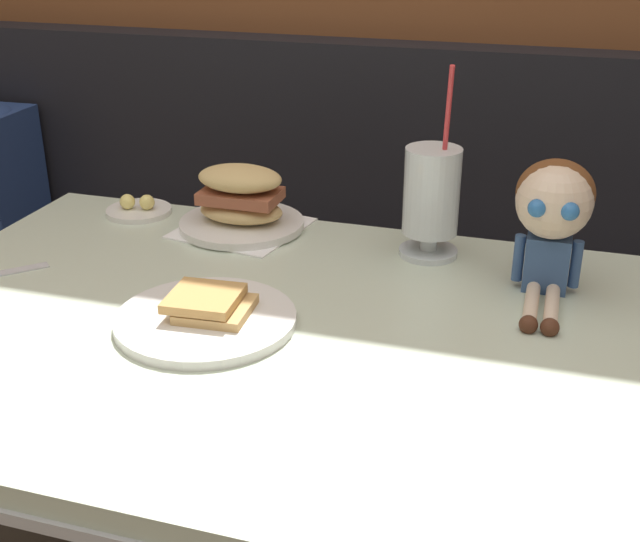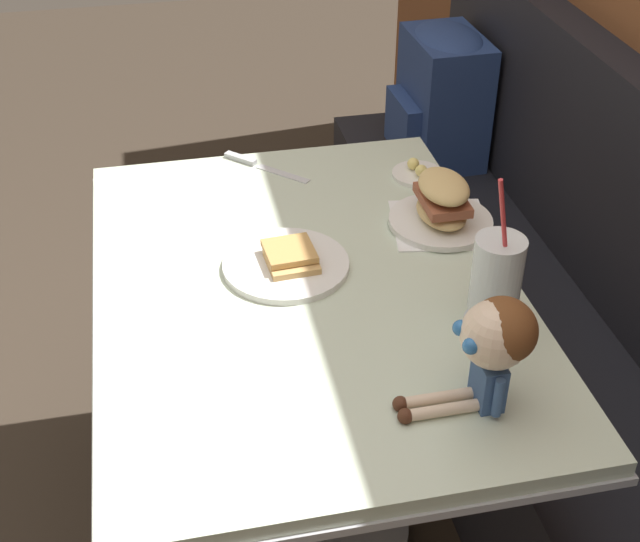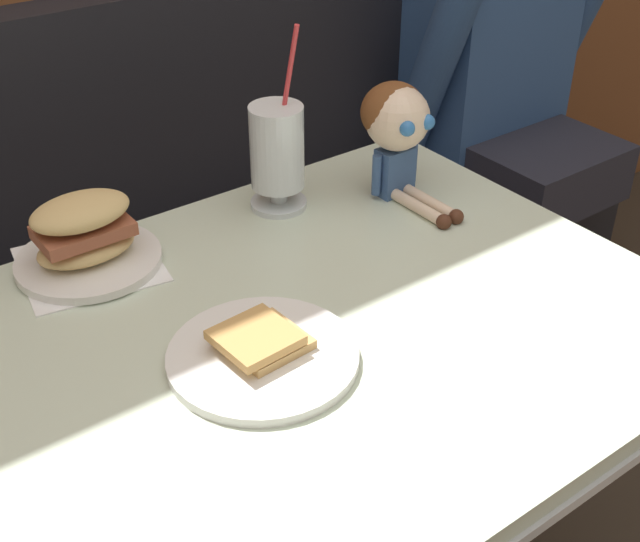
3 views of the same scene
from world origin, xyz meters
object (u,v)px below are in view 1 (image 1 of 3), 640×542
at_px(milkshake_glass, 431,195).
at_px(butter_saucer, 139,209).
at_px(seated_doll, 553,208).
at_px(toast_plate, 207,316).
at_px(sandwich_plate, 241,204).

bearing_deg(milkshake_glass, butter_saucer, 176.66).
height_order(milkshake_glass, seated_doll, milkshake_glass).
bearing_deg(seated_doll, butter_saucer, 171.38).
xyz_separation_m(toast_plate, sandwich_plate, (-0.09, 0.35, 0.03)).
distance_m(milkshake_glass, seated_doll, 0.21).
height_order(milkshake_glass, butter_saucer, milkshake_glass).
xyz_separation_m(milkshake_glass, sandwich_plate, (-0.34, 0.02, -0.06)).
relative_size(toast_plate, sandwich_plate, 1.09).
relative_size(sandwich_plate, seated_doll, 1.06).
relative_size(butter_saucer, seated_doll, 0.55).
distance_m(toast_plate, seated_doll, 0.52).
xyz_separation_m(butter_saucer, seated_doll, (0.74, -0.11, 0.12)).
xyz_separation_m(sandwich_plate, seated_doll, (0.53, -0.10, 0.08)).
xyz_separation_m(toast_plate, butter_saucer, (-0.30, 0.36, -0.00)).
bearing_deg(sandwich_plate, butter_saucer, 175.94).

